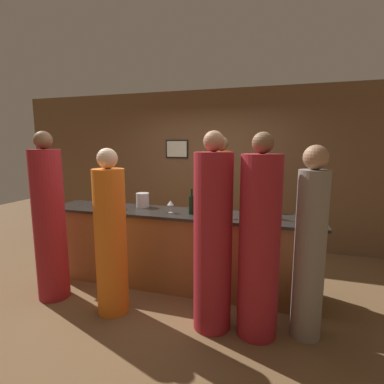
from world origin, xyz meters
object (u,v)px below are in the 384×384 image
guest_2 (213,240)px  wine_bottle_1 (95,197)px  guest_3 (310,249)px  guest_4 (111,238)px  wine_bottle_2 (267,207)px  guest_0 (49,223)px  ice_bucket (143,200)px  bartender (220,209)px  guest_1 (259,245)px  wine_bottle_0 (192,204)px

guest_2 → wine_bottle_1: size_ratio=7.31×
guest_3 → wine_bottle_1: bearing=165.9°
guest_4 → wine_bottle_2: (1.58, 0.84, 0.27)m
guest_0 → wine_bottle_2: bearing=17.7°
ice_bucket → bartender: bearing=27.6°
guest_4 → guest_0: bearing=175.8°
guest_1 → wine_bottle_0: 1.12m
bartender → guest_2: (0.22, -1.40, -0.01)m
bartender → guest_4: 1.71m
bartender → guest_3: bartender is taller
guest_3 → wine_bottle_1: 2.92m
guest_0 → guest_4: (0.86, -0.06, -0.09)m
bartender → wine_bottle_2: 0.94m
guest_1 → wine_bottle_2: 0.81m
guest_0 → guest_2: guest_0 is taller
guest_3 → wine_bottle_0: guest_3 is taller
bartender → guest_4: (-0.89, -1.45, -0.08)m
guest_0 → guest_4: guest_0 is taller
guest_0 → guest_2: (1.98, -0.01, -0.01)m
guest_1 → guest_3: size_ratio=1.06×
guest_1 → wine_bottle_0: size_ratio=6.23×
wine_bottle_1 → wine_bottle_2: size_ratio=0.86×
wine_bottle_0 → wine_bottle_2: bearing=6.6°
wine_bottle_2 → guest_0: bearing=-162.3°
guest_2 → guest_1: bearing=2.1°
guest_4 → wine_bottle_1: 1.23m
guest_0 → wine_bottle_2: 2.57m
guest_1 → guest_3: bearing=14.0°
guest_4 → wine_bottle_1: size_ratio=6.70×
guest_2 → wine_bottle_2: size_ratio=6.28×
bartender → ice_bucket: 1.12m
guest_2 → wine_bottle_1: 2.10m
ice_bucket → guest_2: bearing=-36.6°
wine_bottle_2 → guest_3: bearing=-56.9°
wine_bottle_1 → ice_bucket: (0.72, 0.06, -0.01)m
guest_4 → wine_bottle_2: size_ratio=5.76×
bartender → guest_1: guest_1 is taller
guest_3 → guest_0: bearing=-177.7°
guest_2 → guest_3: 0.91m
ice_bucket → guest_3: bearing=-20.0°
guest_4 → wine_bottle_0: guest_4 is taller
guest_1 → wine_bottle_1: (-2.37, 0.82, 0.19)m
guest_4 → wine_bottle_1: (-0.81, 0.88, 0.26)m
guest_1 → ice_bucket: bearing=151.9°
guest_4 → ice_bucket: bearing=95.4°
guest_4 → wine_bottle_2: bearing=28.2°
wine_bottle_0 → ice_bucket: wine_bottle_0 is taller
bartender → guest_0: guest_0 is taller
guest_0 → wine_bottle_0: 1.69m
guest_4 → ice_bucket: size_ratio=9.38×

